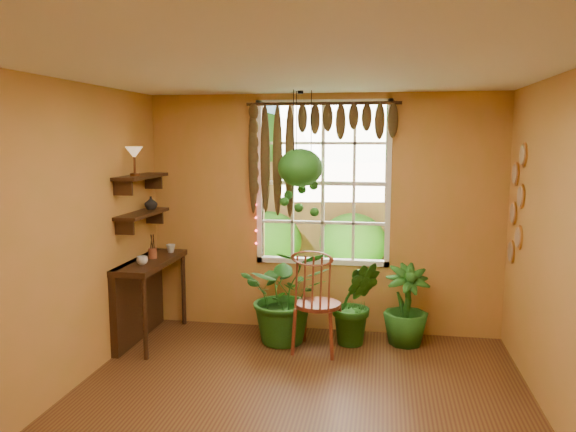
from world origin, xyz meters
name	(u,v)px	position (x,y,z in m)	size (l,w,h in m)	color
floor	(289,425)	(0.00, 0.00, 0.00)	(4.50, 4.50, 0.00)	brown
ceiling	(289,68)	(0.00, 0.00, 2.70)	(4.50, 4.50, 0.00)	white
wall_back	(322,214)	(0.00, 2.25, 1.35)	(4.00, 4.00, 0.00)	#CD8846
wall_left	(44,246)	(-2.00, 0.00, 1.35)	(4.50, 4.50, 0.00)	#CD8846
window	(323,183)	(0.00, 2.28, 1.70)	(1.52, 0.10, 1.86)	white
valance_vine	(315,132)	(-0.08, 2.16, 2.28)	(1.70, 0.12, 1.10)	#36220E
string_lights	(256,179)	(-0.76, 2.19, 1.75)	(0.03, 0.03, 1.54)	#FF2633
wall_plates	(517,205)	(1.98, 1.79, 1.55)	(0.04, 0.32, 1.10)	beige
counter_ledge	(142,290)	(-1.91, 1.60, 0.55)	(0.40, 1.20, 0.90)	#36220E
shelf_lower	(142,214)	(-1.88, 1.60, 1.40)	(0.25, 0.90, 0.04)	#36220E
shelf_upper	(141,177)	(-1.88, 1.60, 1.80)	(0.25, 0.90, 0.04)	#36220E
backyard	(361,186)	(0.24, 6.87, 1.28)	(14.00, 10.00, 12.00)	#1F5819
windsor_chair	(317,318)	(0.03, 1.55, 0.36)	(0.54, 0.56, 1.26)	brown
potted_plant_left	(286,295)	(-0.33, 1.76, 0.53)	(0.95, 0.83, 1.06)	#1E4512
potted_plant_mid	(356,303)	(0.41, 1.82, 0.46)	(0.51, 0.41, 0.92)	#1E4512
potted_plant_right	(406,305)	(0.94, 1.92, 0.43)	(0.48, 0.48, 0.86)	#1E4512
hanging_basket	(300,169)	(-0.20, 1.87, 1.88)	(0.48, 0.48, 1.34)	black
cup_a	(142,260)	(-1.78, 1.34, 0.95)	(0.12, 0.12, 0.09)	silver
cup_b	(171,248)	(-1.72, 1.99, 0.95)	(0.10, 0.10, 0.10)	beige
brush_jar	(152,247)	(-1.80, 1.66, 1.03)	(0.09, 0.09, 0.34)	brown
shelf_vase	(151,203)	(-1.87, 1.82, 1.49)	(0.14, 0.14, 0.15)	#B2AD99
tiffany_lamp	(134,154)	(-1.86, 1.42, 2.04)	(0.18, 0.18, 0.30)	brown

